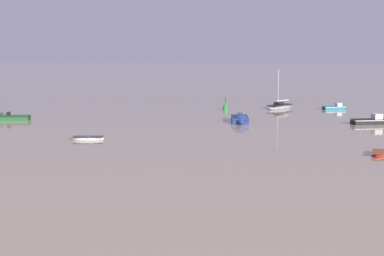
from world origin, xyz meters
name	(u,v)px	position (x,y,z in m)	size (l,w,h in m)	color
motorboat_moored_0	(375,122)	(65.62, 50.55, 0.33)	(5.96, 3.17, 2.16)	black
motorboat_moored_1	(240,121)	(46.65, 50.48, 0.31)	(2.61, 6.76, 2.27)	navy
motorboat_moored_2	(8,118)	(12.19, 51.53, 0.26)	(5.67, 2.25, 1.90)	#23602D
motorboat_moored_3	(337,108)	(63.67, 71.17, 0.25)	(4.66, 2.78, 1.67)	#197084
rowboat_moored_0	(88,139)	(28.92, 32.66, 0.16)	(3.87, 1.57, 0.60)	white
rowboat_moored_1	(378,154)	(60.29, 24.82, 0.15)	(2.06, 3.67, 0.55)	red
sailboat_moored_0	(280,107)	(53.74, 71.62, 0.31)	(5.62, 6.30, 7.25)	gray
channel_buoy	(225,107)	(44.17, 69.53, 0.46)	(0.90, 0.90, 2.30)	#198C2D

